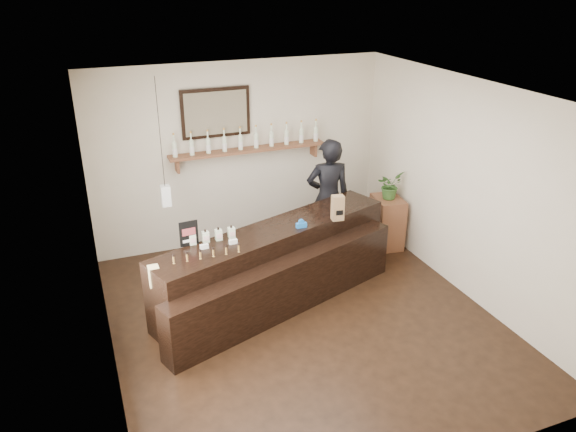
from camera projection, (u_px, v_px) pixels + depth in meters
The scene contains 10 objects.
ground at pixel (303, 319), 6.95m from camera, with size 5.00×5.00×0.00m, color black.
room_shell at pixel (305, 191), 6.27m from camera, with size 5.00×5.00×5.00m.
back_wall_decor at pixel (231, 135), 8.21m from camera, with size 2.66×0.96×1.69m.
counter at pixel (277, 268), 7.22m from camera, with size 3.45×2.02×1.12m.
promo_sign at pixel (189, 233), 6.62m from camera, with size 0.22×0.04×0.31m.
paper_bag at pixel (338, 208), 7.31m from camera, with size 0.17×0.14×0.34m.
tape_dispenser at pixel (301, 224), 7.13m from camera, with size 0.14×0.06×0.11m.
side_cabinet at pixel (387, 222), 8.66m from camera, with size 0.47×0.60×0.80m.
potted_plant at pixel (390, 185), 8.42m from camera, with size 0.38×0.33×0.42m, color #366026.
shopkeeper at pixel (328, 190), 8.21m from camera, with size 0.74×0.48×2.02m, color black.
Camera 1 is at (-2.32, -5.37, 3.98)m, focal length 35.00 mm.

